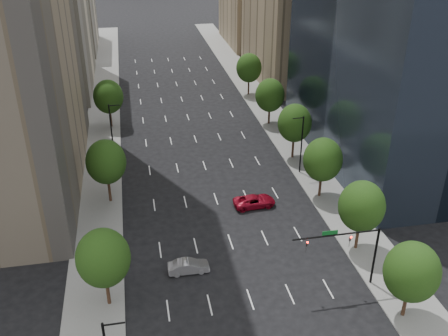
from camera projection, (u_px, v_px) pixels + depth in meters
sidewalk_left at (101, 174)px, 74.66m from camera, size 6.00×200.00×0.15m
sidewalk_right at (301, 157)px, 79.84m from camera, size 6.00×200.00×0.15m
midrise_cream_left at (48, 3)px, 102.35m from camera, size 14.00×30.00×35.00m
filler_left at (67, 15)px, 134.99m from camera, size 14.00×26.00×18.00m
parking_tan_right at (289, 10)px, 109.26m from camera, size 14.00×30.00×30.00m
filler_right at (252, 14)px, 141.20m from camera, size 14.00×26.00×16.00m
tree_right_0 at (412, 272)px, 46.69m from camera, size 5.20×5.20×8.39m
tree_right_1 at (362, 206)px, 56.09m from camera, size 5.20×5.20×8.75m
tree_right_2 at (323, 160)px, 66.59m from camera, size 5.20×5.20×8.61m
tree_right_3 at (295, 123)px, 76.88m from camera, size 5.20×5.20×8.89m
tree_right_4 at (270, 95)px, 89.25m from camera, size 5.20×5.20×8.46m
tree_right_5 at (249, 68)px, 103.03m from camera, size 5.20×5.20×8.75m
tree_left_0 at (103, 258)px, 47.93m from camera, size 5.20×5.20×8.75m
tree_left_1 at (106, 162)px, 65.22m from camera, size 5.20×5.20×8.97m
tree_left_2 at (108, 97)px, 87.95m from camera, size 5.20×5.20×8.68m
streetlight_rn at (301, 143)px, 72.93m from camera, size 1.70×0.20×9.00m
streetlight_ln at (112, 130)px, 77.13m from camera, size 1.70×0.20×9.00m
traffic_signal at (354, 246)px, 50.56m from camera, size 9.12×0.40×7.38m
car_silver at (189, 266)px, 54.69m from camera, size 4.49×1.58×1.48m
car_red_far at (254, 201)px, 66.59m from camera, size 5.71×2.93×1.54m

